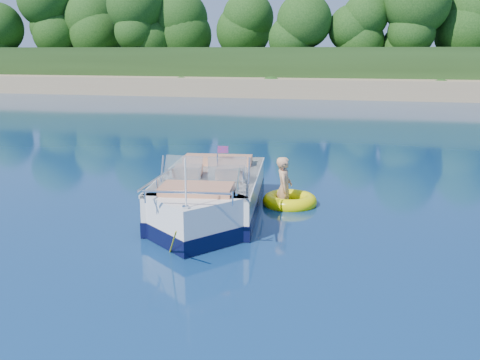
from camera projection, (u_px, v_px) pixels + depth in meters
The scene contains 6 objects.
ground at pixel (259, 281), 8.98m from camera, with size 160.00×160.00×0.00m, color #0A2446.
shoreline at pixel (352, 72), 69.14m from camera, with size 170.00×59.00×6.00m.
treeline at pixel (349, 29), 46.49m from camera, with size 150.00×7.12×8.19m.
motorboat at pixel (208, 199), 12.38m from camera, with size 2.73×6.33×2.11m.
tow_tube at pixel (290, 201), 13.39m from camera, with size 1.37×1.37×0.36m.
boy at pixel (284, 204), 13.43m from camera, with size 0.61×0.40×1.66m, color tan.
Camera 1 is at (1.55, -8.18, 3.78)m, focal length 40.00 mm.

